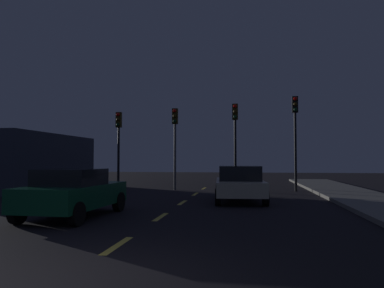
{
  "coord_description": "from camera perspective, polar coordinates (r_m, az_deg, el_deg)",
  "views": [
    {
      "loc": [
        2.6,
        -4.7,
        1.72
      ],
      "look_at": [
        -0.39,
        15.48,
        2.59
      ],
      "focal_mm": 34.99,
      "sensor_mm": 36.0,
      "label": 1
    }
  ],
  "objects": [
    {
      "name": "car_stopped_ahead",
      "position": [
        15.83,
        7.21,
        -5.94
      ],
      "size": [
        2.28,
        4.6,
        1.47
      ],
      "color": "beige",
      "rests_on": "ground_plane"
    },
    {
      "name": "lane_stripe_third",
      "position": [
        11.52,
        -4.79,
        -11.0
      ],
      "size": [
        0.16,
        1.6,
        0.01
      ],
      "primitive_type": "cube",
      "color": "#EACC4C",
      "rests_on": "ground_plane"
    },
    {
      "name": "traffic_signal_center_right",
      "position": [
        21.16,
        6.6,
        2.2
      ],
      "size": [
        0.32,
        0.38,
        4.88
      ],
      "color": "black",
      "rests_on": "ground_plane"
    },
    {
      "name": "traffic_signal_far_right",
      "position": [
        21.33,
        15.46,
        2.82
      ],
      "size": [
        0.32,
        0.38,
        5.23
      ],
      "color": "black",
      "rests_on": "ground_plane"
    },
    {
      "name": "car_adjacent_lane",
      "position": [
        11.88,
        -17.65,
        -7.02
      ],
      "size": [
        2.07,
        4.06,
        1.45
      ],
      "color": "#0F4C2D",
      "rests_on": "ground_plane"
    },
    {
      "name": "lane_stripe_second",
      "position": [
        7.93,
        -11.29,
        -14.9
      ],
      "size": [
        0.16,
        1.6,
        0.01
      ],
      "primitive_type": "cube",
      "color": "#EACC4C",
      "rests_on": "ground_plane"
    },
    {
      "name": "lane_stripe_fifth",
      "position": [
        18.95,
        0.5,
        -7.64
      ],
      "size": [
        0.16,
        1.6,
        0.01
      ],
      "primitive_type": "cube",
      "color": "#EACC4C",
      "rests_on": "ground_plane"
    },
    {
      "name": "lane_stripe_sixth",
      "position": [
        22.71,
        1.83,
        -6.77
      ],
      "size": [
        0.16,
        1.6,
        0.01
      ],
      "primitive_type": "cube",
      "color": "#EACC4C",
      "rests_on": "ground_plane"
    },
    {
      "name": "storefront_left",
      "position": [
        24.17,
        -24.66,
        -2.5
      ],
      "size": [
        5.17,
        9.04,
        3.2
      ],
      "primitive_type": "cube",
      "color": "#333847",
      "rests_on": "ground_plane"
    },
    {
      "name": "ground_plane",
      "position": [
        12.1,
        -4.13,
        -10.61
      ],
      "size": [
        80.0,
        80.0,
        0.0
      ],
      "primitive_type": "plane",
      "color": "black"
    },
    {
      "name": "traffic_signal_center_left",
      "position": [
        21.54,
        -2.62,
        1.77
      ],
      "size": [
        0.32,
        0.38,
        4.69
      ],
      "color": "#4C4C51",
      "rests_on": "ground_plane"
    },
    {
      "name": "lane_stripe_fourth",
      "position": [
        15.22,
        -1.49,
        -8.92
      ],
      "size": [
        0.16,
        1.6,
        0.01
      ],
      "primitive_type": "cube",
      "color": "#EACC4C",
      "rests_on": "ground_plane"
    },
    {
      "name": "traffic_signal_far_left",
      "position": [
        22.42,
        -11.13,
        1.39
      ],
      "size": [
        0.32,
        0.38,
        4.54
      ],
      "color": "black",
      "rests_on": "ground_plane"
    }
  ]
}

